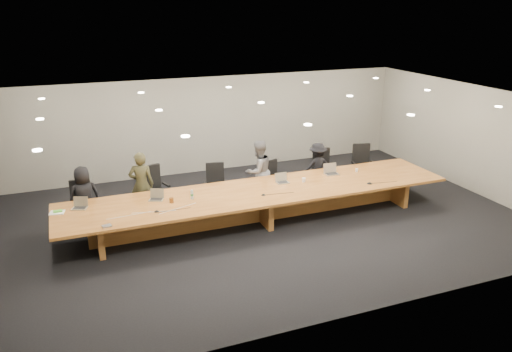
{
  "coord_description": "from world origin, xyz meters",
  "views": [
    {
      "loc": [
        -3.98,
        -9.85,
        4.8
      ],
      "look_at": [
        0.0,
        0.3,
        1.0
      ],
      "focal_mm": 35.0,
      "sensor_mm": 36.0,
      "label": 1
    }
  ],
  "objects_px": {
    "conference_table": "(261,200)",
    "chair_right": "(323,169)",
    "mic_center": "(263,195)",
    "paper_cup_far": "(357,170)",
    "chair_left": "(156,190)",
    "laptop_a": "(79,203)",
    "mic_left": "(157,211)",
    "chair_mid_left": "(216,185)",
    "person_c": "(258,171)",
    "av_box": "(107,226)",
    "paper_cup_near": "(304,180)",
    "laptop_e": "(332,169)",
    "chair_far_left": "(81,205)",
    "laptop_d": "(283,178)",
    "chair_mid_right": "(276,180)",
    "person_d": "(317,167)",
    "person_b": "(142,185)",
    "chair_far_right": "(363,165)",
    "laptop_b": "(156,195)",
    "person_a": "(84,197)",
    "water_bottle": "(192,195)",
    "amber_mug": "(171,200)",
    "mic_right": "(370,183)"
  },
  "relations": [
    {
      "from": "conference_table",
      "to": "chair_right",
      "type": "xyz_separation_m",
      "value": [
        2.34,
        1.32,
        0.04
      ]
    },
    {
      "from": "mic_center",
      "to": "paper_cup_far",
      "type": "bearing_deg",
      "value": 12.74
    },
    {
      "from": "paper_cup_far",
      "to": "mic_center",
      "type": "relative_size",
      "value": 0.8
    },
    {
      "from": "chair_left",
      "to": "laptop_a",
      "type": "relative_size",
      "value": 3.94
    },
    {
      "from": "mic_left",
      "to": "chair_mid_left",
      "type": "bearing_deg",
      "value": 42.7
    },
    {
      "from": "person_c",
      "to": "av_box",
      "type": "xyz_separation_m",
      "value": [
        -3.88,
        -1.9,
        -0.03
      ]
    },
    {
      "from": "paper_cup_near",
      "to": "paper_cup_far",
      "type": "xyz_separation_m",
      "value": [
        1.59,
        0.19,
        -0.01
      ]
    },
    {
      "from": "chair_mid_left",
      "to": "laptop_e",
      "type": "relative_size",
      "value": 3.14
    },
    {
      "from": "chair_far_left",
      "to": "mic_center",
      "type": "bearing_deg",
      "value": -11.51
    },
    {
      "from": "chair_left",
      "to": "laptop_d",
      "type": "height_order",
      "value": "chair_left"
    },
    {
      "from": "chair_mid_right",
      "to": "av_box",
      "type": "distance_m",
      "value": 4.76
    },
    {
      "from": "chair_mid_right",
      "to": "person_d",
      "type": "bearing_deg",
      "value": -14.67
    },
    {
      "from": "person_b",
      "to": "person_d",
      "type": "xyz_separation_m",
      "value": [
        4.62,
        -0.01,
        -0.12
      ]
    },
    {
      "from": "chair_far_right",
      "to": "laptop_b",
      "type": "distance_m",
      "value": 5.92
    },
    {
      "from": "chair_far_left",
      "to": "paper_cup_near",
      "type": "relative_size",
      "value": 10.63
    },
    {
      "from": "chair_mid_right",
      "to": "laptop_e",
      "type": "xyz_separation_m",
      "value": [
        1.18,
        -0.79,
        0.38
      ]
    },
    {
      "from": "person_a",
      "to": "mic_left",
      "type": "bearing_deg",
      "value": 121.68
    },
    {
      "from": "conference_table",
      "to": "water_bottle",
      "type": "height_order",
      "value": "water_bottle"
    },
    {
      "from": "amber_mug",
      "to": "chair_right",
      "type": "bearing_deg",
      "value": 16.52
    },
    {
      "from": "chair_far_right",
      "to": "mic_center",
      "type": "distance_m",
      "value": 3.87
    },
    {
      "from": "person_b",
      "to": "paper_cup_far",
      "type": "relative_size",
      "value": 18.8
    },
    {
      "from": "person_d",
      "to": "mic_right",
      "type": "bearing_deg",
      "value": 110.24
    },
    {
      "from": "laptop_d",
      "to": "conference_table",
      "type": "bearing_deg",
      "value": -155.89
    },
    {
      "from": "person_b",
      "to": "mic_left",
      "type": "height_order",
      "value": "person_b"
    },
    {
      "from": "water_bottle",
      "to": "mic_center",
      "type": "bearing_deg",
      "value": -13.09
    },
    {
      "from": "laptop_a",
      "to": "paper_cup_near",
      "type": "bearing_deg",
      "value": 19.04
    },
    {
      "from": "person_d",
      "to": "mic_right",
      "type": "distance_m",
      "value": 1.85
    },
    {
      "from": "person_b",
      "to": "laptop_e",
      "type": "xyz_separation_m",
      "value": [
        4.55,
        -0.89,
        0.1
      ]
    },
    {
      "from": "laptop_b",
      "to": "av_box",
      "type": "height_order",
      "value": "laptop_b"
    },
    {
      "from": "person_c",
      "to": "paper_cup_far",
      "type": "xyz_separation_m",
      "value": [
        2.34,
        -0.84,
        0.0
      ]
    },
    {
      "from": "water_bottle",
      "to": "paper_cup_near",
      "type": "height_order",
      "value": "water_bottle"
    },
    {
      "from": "chair_mid_left",
      "to": "water_bottle",
      "type": "relative_size",
      "value": 5.42
    },
    {
      "from": "conference_table",
      "to": "mic_right",
      "type": "relative_size",
      "value": 68.4
    },
    {
      "from": "mic_right",
      "to": "person_b",
      "type": "bearing_deg",
      "value": 160.32
    },
    {
      "from": "chair_left",
      "to": "mic_center",
      "type": "xyz_separation_m",
      "value": [
        2.1,
        -1.63,
        0.17
      ]
    },
    {
      "from": "chair_right",
      "to": "mic_center",
      "type": "bearing_deg",
      "value": -134.82
    },
    {
      "from": "water_bottle",
      "to": "person_b",
      "type": "bearing_deg",
      "value": 126.27
    },
    {
      "from": "chair_left",
      "to": "mic_right",
      "type": "distance_m",
      "value": 5.07
    },
    {
      "from": "chair_left",
      "to": "person_b",
      "type": "distance_m",
      "value": 0.39
    },
    {
      "from": "person_c",
      "to": "laptop_d",
      "type": "distance_m",
      "value": 0.94
    },
    {
      "from": "conference_table",
      "to": "chair_far_right",
      "type": "height_order",
      "value": "chair_far_right"
    },
    {
      "from": "laptop_e",
      "to": "paper_cup_near",
      "type": "distance_m",
      "value": 0.93
    },
    {
      "from": "paper_cup_near",
      "to": "mic_center",
      "type": "distance_m",
      "value": 1.3
    },
    {
      "from": "paper_cup_near",
      "to": "av_box",
      "type": "distance_m",
      "value": 4.72
    },
    {
      "from": "person_c",
      "to": "av_box",
      "type": "relative_size",
      "value": 9.16
    },
    {
      "from": "person_d",
      "to": "amber_mug",
      "type": "height_order",
      "value": "person_d"
    },
    {
      "from": "conference_table",
      "to": "person_a",
      "type": "bearing_deg",
      "value": 162.81
    },
    {
      "from": "laptop_b",
      "to": "laptop_d",
      "type": "bearing_deg",
      "value": 24.41
    },
    {
      "from": "person_c",
      "to": "water_bottle",
      "type": "relative_size",
      "value": 7.96
    },
    {
      "from": "chair_far_left",
      "to": "laptop_a",
      "type": "xyz_separation_m",
      "value": [
        -0.03,
        -0.77,
        0.33
      ]
    }
  ]
}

